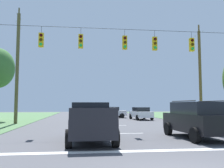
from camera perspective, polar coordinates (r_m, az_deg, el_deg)
name	(u,v)px	position (r m, az deg, el deg)	size (l,w,h in m)	color
stop_bar_stripe	(150,151)	(10.27, 8.73, -15.00)	(14.50, 0.45, 0.01)	white
lane_dash_0	(124,133)	(16.07, 2.80, -11.33)	(0.15, 2.50, 0.01)	white
lane_dash_1	(112,125)	(22.07, 0.06, -9.56)	(0.15, 2.50, 0.01)	white
lane_dash_2	(105,121)	(28.81, -1.63, -8.44)	(0.15, 2.50, 0.01)	white
lane_dash_3	(100,117)	(37.38, -2.89, -7.60)	(0.15, 2.50, 0.01)	white
lane_dash_4	(96,115)	(46.47, -3.71, -7.05)	(0.15, 2.50, 0.01)	white
overhead_signal_span	(120,69)	(16.90, 1.85, 3.44)	(17.55, 0.31, 7.37)	brown
pickup_truck	(90,122)	(12.68, -5.08, -8.70)	(2.36, 5.43, 1.95)	black
suv_black	(197,119)	(14.41, 18.97, -7.61)	(2.41, 4.89, 2.05)	black
distant_car_crossing_white	(141,113)	(30.80, 6.68, -6.71)	(2.28, 4.43, 1.52)	silver
distant_car_oncoming	(111,112)	(34.72, -0.26, -6.53)	(4.32, 2.06, 1.52)	silver
distant_car_far_parked	(184,113)	(31.75, 16.33, -6.50)	(2.03, 4.30, 1.52)	silver
utility_pole_mid_right	(200,75)	(27.15, 19.70, 2.06)	(0.29, 1.79, 10.23)	brown
utility_pole_near_left	(17,65)	(25.70, -21.04, 4.08)	(0.32, 1.97, 11.40)	brown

